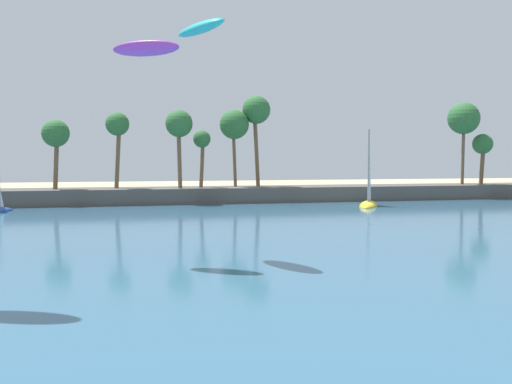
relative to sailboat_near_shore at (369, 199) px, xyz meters
name	(u,v)px	position (x,y,z in m)	size (l,w,h in m)	color
sea	(132,211)	(-24.57, 0.39, -0.82)	(220.00, 98.02, 0.06)	#33607F
palm_headland	(126,177)	(-25.05, 9.42, 2.22)	(108.93, 6.01, 12.64)	#514C47
sailboat_near_shore	(369,199)	(0.00, 0.00, 0.00)	(4.62, 6.11, 8.74)	yellow
kite_aloft_high_over_bay	(146,48)	(-24.44, -27.61, 9.51)	(3.57, 1.21, 0.50)	purple
kite_aloft_low_near_shore	(201,28)	(-21.68, -26.80, 10.81)	(4.01, 1.36, 0.56)	#1EADB2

